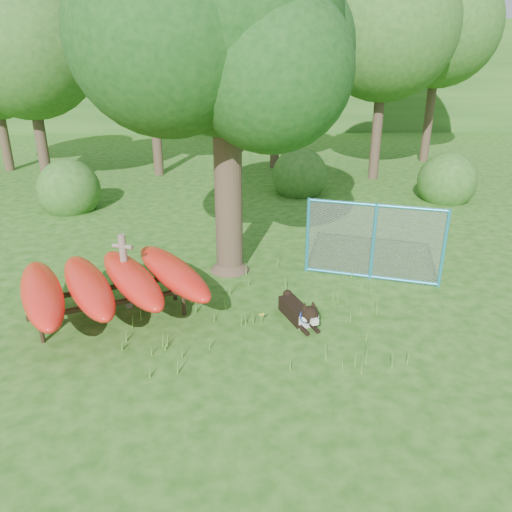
{
  "coord_description": "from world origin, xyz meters",
  "views": [
    {
      "loc": [
        -0.19,
        -7.0,
        4.38
      ],
      "look_at": [
        0.2,
        1.2,
        1.0
      ],
      "focal_mm": 35.0,
      "sensor_mm": 36.0,
      "label": 1
    }
  ],
  "objects_px": {
    "oak_tree": "(222,30)",
    "husky_dog": "(300,312)",
    "kayak_rack": "(110,282)",
    "fence_section": "(373,242)"
  },
  "relations": [
    {
      "from": "oak_tree",
      "to": "husky_dog",
      "type": "xyz_separation_m",
      "value": [
        1.27,
        -2.35,
        -4.54
      ]
    },
    {
      "from": "kayak_rack",
      "to": "husky_dog",
      "type": "relative_size",
      "value": 3.12
    },
    {
      "from": "oak_tree",
      "to": "husky_dog",
      "type": "relative_size",
      "value": 5.76
    },
    {
      "from": "husky_dog",
      "to": "oak_tree",
      "type": "bearing_deg",
      "value": 98.76
    },
    {
      "from": "oak_tree",
      "to": "fence_section",
      "type": "xyz_separation_m",
      "value": [
        2.96,
        -0.61,
        -3.93
      ]
    },
    {
      "from": "oak_tree",
      "to": "fence_section",
      "type": "bearing_deg",
      "value": -11.62
    },
    {
      "from": "oak_tree",
      "to": "husky_dog",
      "type": "bearing_deg",
      "value": -61.63
    },
    {
      "from": "husky_dog",
      "to": "kayak_rack",
      "type": "bearing_deg",
      "value": 155.7
    },
    {
      "from": "husky_dog",
      "to": "fence_section",
      "type": "relative_size",
      "value": 0.46
    },
    {
      "from": "husky_dog",
      "to": "fence_section",
      "type": "distance_m",
      "value": 2.5
    }
  ]
}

